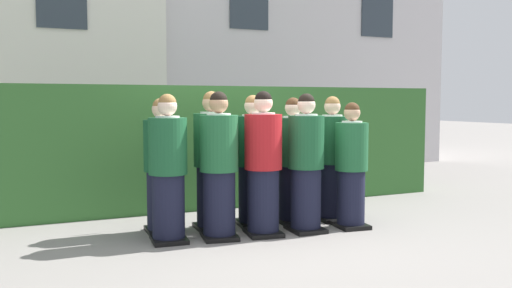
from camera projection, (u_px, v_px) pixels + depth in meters
ground_plane at (264, 234)px, 6.48m from camera, size 60.00×60.00×0.00m
student_front_row_0 at (168, 172)px, 6.08m from camera, size 0.43×0.54×1.65m
student_front_row_1 at (219, 169)px, 6.23m from camera, size 0.46×0.56×1.68m
student_in_red_blazer at (263, 167)px, 6.39m from camera, size 0.46×0.56×1.68m
student_front_row_3 at (306, 166)px, 6.56m from camera, size 0.43×0.50×1.66m
student_front_row_4 at (351, 168)px, 6.77m from camera, size 0.41×0.48×1.55m
student_rear_row_0 at (161, 169)px, 6.51m from camera, size 0.42×0.51×1.60m
student_rear_row_1 at (212, 164)px, 6.67m from camera, size 0.44×0.51×1.69m
student_rear_row_2 at (253, 164)px, 6.90m from camera, size 0.44×0.52×1.64m
student_rear_row_3 at (293, 164)px, 7.03m from camera, size 0.42×0.52×1.61m
student_rear_row_4 at (332, 161)px, 7.20m from camera, size 0.42×0.49×1.63m
hedge at (208, 146)px, 8.19m from camera, size 7.63×0.70×1.79m
school_building_main at (274, 2)px, 14.55m from camera, size 7.97×4.70×8.18m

